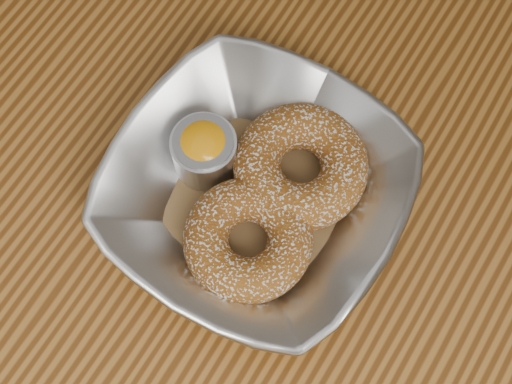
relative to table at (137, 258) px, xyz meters
The scene contains 7 objects.
ground_plane 0.65m from the table, ahead, with size 4.00×4.00×0.00m, color #565659.
table is the anchor object (origin of this frame).
serving_bowl 0.17m from the table, 39.92° to the left, with size 0.22×0.22×0.05m, color silver.
parchment 0.15m from the table, 39.92° to the left, with size 0.14×0.14×0.00m, color brown.
donut_back 0.20m from the table, 46.46° to the left, with size 0.10×0.10×0.04m, color brown.
donut_front 0.16m from the table, 20.45° to the left, with size 0.10×0.10×0.03m, color brown.
ramekin 0.16m from the table, 66.74° to the left, with size 0.05×0.05×0.05m.
Camera 1 is at (0.18, -0.09, 1.28)m, focal length 50.00 mm.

